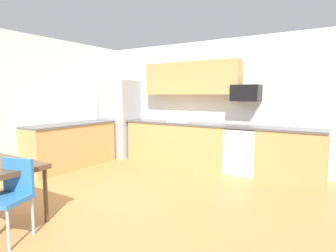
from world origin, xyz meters
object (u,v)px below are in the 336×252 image
refrigerator (120,119)px  oven_range (243,150)px  chair_near_table (11,192)px  microwave (246,93)px

refrigerator → oven_range: (3.11, 0.08, -0.49)m
chair_near_table → oven_range: bearing=71.3°
microwave → chair_near_table: size_ratio=0.64×
oven_range → microwave: microwave is taller
refrigerator → microwave: refrigerator is taller
oven_range → chair_near_table: (-1.30, -3.85, 0.05)m
refrigerator → microwave: size_ratio=3.50×
microwave → oven_range: bearing=-90.0°
oven_range → microwave: bearing=90.0°
microwave → chair_near_table: bearing=-108.3°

